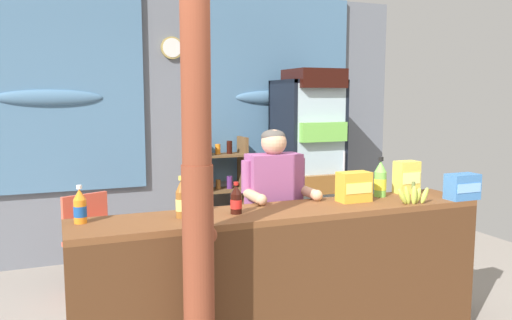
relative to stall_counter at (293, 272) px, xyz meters
name	(u,v)px	position (x,y,z in m)	size (l,w,h in m)	color
ground_plane	(234,310)	(-0.11, 0.87, -0.59)	(7.41, 7.41, 0.00)	gray
back_wall_curtained	(179,118)	(-0.13, 2.62, 0.90)	(5.27, 0.22, 2.86)	slate
stall_counter	(293,272)	(0.00, 0.00, 0.00)	(2.77, 0.49, 0.99)	brown
timber_post	(197,176)	(-0.71, -0.30, 0.72)	(0.19, 0.17, 2.74)	brown
drink_fridge	(308,154)	(1.18, 2.06, 0.51)	(0.64, 0.74, 2.01)	black
bottle_shelf_rack	(224,193)	(0.29, 2.35, 0.07)	(0.48, 0.28, 1.28)	brown
plastic_lawn_chair	(93,237)	(-1.13, 1.71, -0.10)	(0.58, 0.58, 0.86)	#E5563D
shopkeeper	(274,203)	(0.09, 0.53, 0.34)	(0.51, 0.42, 1.48)	#28282D
soda_bottle_lime_soda	(380,180)	(0.82, 0.23, 0.52)	(0.09, 0.09, 0.30)	#75C64C
soda_bottle_cola	(236,200)	(-0.36, 0.10, 0.48)	(0.07, 0.07, 0.20)	black
soda_bottle_orange_soda	(80,207)	(-1.28, 0.21, 0.49)	(0.08, 0.08, 0.23)	orange
soda_bottle_iced_tea	(181,200)	(-0.70, 0.12, 0.51)	(0.07, 0.07, 0.26)	brown
snack_box_biscuit	(462,187)	(1.31, -0.07, 0.49)	(0.23, 0.13, 0.18)	#3D75B7
snack_box_choco_powder	(354,187)	(0.54, 0.15, 0.50)	(0.23, 0.14, 0.21)	gold
snack_box_instant_noodle	(407,177)	(1.09, 0.27, 0.52)	(0.18, 0.12, 0.25)	#EAD14C
banana_bunch	(413,195)	(0.87, -0.07, 0.46)	(0.27, 0.06, 0.16)	#B7C647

